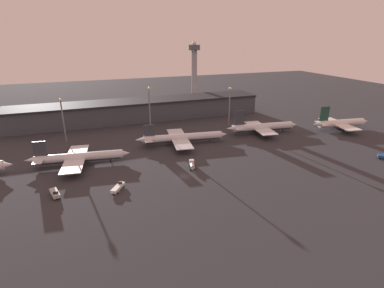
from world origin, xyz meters
TOP-DOWN VIEW (x-y plane):
  - ground at (0.00, 0.00)m, footprint 600.00×600.00m
  - terminal_building at (0.00, 93.12)m, footprint 166.57×23.39m
  - airplane_1 at (-40.15, 27.27)m, footprint 44.93×33.87m
  - airplane_2 at (11.64, 37.03)m, footprint 49.69×34.29m
  - airplane_3 at (61.52, 38.05)m, footprint 44.66×28.65m
  - airplane_4 at (111.03, 28.73)m, footprint 38.74×29.13m
  - service_vehicle_2 at (5.91, 6.24)m, footprint 3.50×6.43m
  - service_vehicle_4 at (-48.65, 0.34)m, footprint 4.21×7.40m
  - service_vehicle_5 at (-26.80, -2.79)m, footprint 6.09×7.53m
  - lamp_post_0 at (-46.35, 61.43)m, footprint 1.80×1.80m
  - lamp_post_1 at (0.11, 61.43)m, footprint 1.80×1.80m
  - lamp_post_2 at (51.43, 61.43)m, footprint 1.80×1.80m
  - control_tower at (50.59, 123.08)m, footprint 9.00×9.00m

SIDE VIEW (x-z plane):
  - ground at x=0.00m, z-range 0.00..0.00m
  - service_vehicle_5 at x=-26.80m, z-range -0.07..2.52m
  - service_vehicle_4 at x=-48.65m, z-range -0.07..2.64m
  - service_vehicle_2 at x=5.91m, z-range 0.12..3.22m
  - airplane_1 at x=-40.15m, z-range -2.63..9.47m
  - airplane_2 at x=11.64m, z-range -2.39..9.30m
  - airplane_4 at x=111.03m, z-range -3.58..11.16m
  - airplane_3 at x=61.52m, z-range -3.47..11.05m
  - terminal_building at x=0.00m, z-range 0.05..13.44m
  - lamp_post_0 at x=-46.35m, z-range 3.34..27.19m
  - lamp_post_2 at x=51.43m, z-range 3.36..27.49m
  - lamp_post_1 at x=0.11m, z-range 3.51..30.76m
  - control_tower at x=50.59m, z-range 3.75..53.93m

